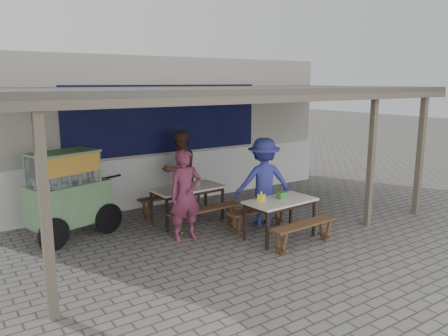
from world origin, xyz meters
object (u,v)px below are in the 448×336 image
at_px(bench_right_wall, 259,213).
at_px(patron_right_table, 263,182).
at_px(tissue_box, 261,197).
at_px(table_right, 280,204).
at_px(table_left, 187,191).
at_px(patron_street_side, 186,195).
at_px(patron_wall_side, 180,170).
at_px(vendor_cart, 68,191).
at_px(bench_left_wall, 172,199).
at_px(bench_right_street, 304,229).
at_px(donation_box, 282,195).
at_px(condiment_bowl, 183,187).
at_px(condiment_jar, 198,182).
at_px(bench_left_street, 205,213).

bearing_deg(bench_right_wall, patron_right_table, 35.33).
bearing_deg(tissue_box, table_right, -26.78).
relative_size(table_left, patron_street_side, 0.87).
bearing_deg(patron_wall_side, patron_right_table, 110.36).
relative_size(vendor_cart, patron_street_side, 1.14).
distance_m(bench_left_wall, patron_street_side, 1.72).
height_order(table_left, patron_right_table, patron_right_table).
distance_m(bench_right_street, donation_box, 0.82).
distance_m(vendor_cart, donation_box, 4.02).
height_order(patron_wall_side, donation_box, patron_wall_side).
height_order(patron_wall_side, condiment_bowl, patron_wall_side).
bearing_deg(bench_right_street, condiment_bowl, 111.63).
bearing_deg(condiment_bowl, bench_right_wall, -49.32).
bearing_deg(condiment_jar, bench_right_wall, -65.67).
distance_m(bench_left_wall, table_right, 2.71).
xyz_separation_m(bench_left_wall, donation_box, (1.07, -2.44, 0.47)).
distance_m(bench_left_street, table_right, 1.54).
relative_size(patron_wall_side, tissue_box, 15.67).
distance_m(table_left, bench_left_street, 0.74).
relative_size(table_right, patron_wall_side, 0.75).
relative_size(donation_box, condiment_bowl, 1.10).
relative_size(table_left, condiment_jar, 14.73).
height_order(table_left, patron_wall_side, patron_wall_side).
height_order(bench_left_wall, vendor_cart, vendor_cart).
height_order(condiment_jar, condiment_bowl, condiment_jar).
bearing_deg(condiment_bowl, table_left, 13.58).
relative_size(bench_left_wall, bench_right_wall, 1.10).
bearing_deg(table_left, patron_street_side, -123.61).
relative_size(bench_right_street, patron_street_side, 0.84).
bearing_deg(bench_left_wall, condiment_bowl, -100.34).
xyz_separation_m(table_left, condiment_jar, (0.31, 0.10, 0.13)).
bearing_deg(table_right, bench_left_street, 124.96).
bearing_deg(bench_right_wall, tissue_box, -127.52).
xyz_separation_m(bench_right_wall, patron_wall_side, (-0.55, 2.24, 0.57)).
bearing_deg(bench_left_street, bench_right_street, -64.02).
xyz_separation_m(bench_right_street, patron_wall_side, (-0.62, 3.43, 0.57)).
xyz_separation_m(bench_left_wall, condiment_bowl, (-0.10, -0.69, 0.43)).
relative_size(table_right, patron_right_table, 0.76).
height_order(bench_right_street, condiment_jar, condiment_jar).
height_order(bench_right_wall, vendor_cart, vendor_cart).
xyz_separation_m(table_left, bench_left_street, (0.03, -0.66, -0.33)).
distance_m(table_right, patron_wall_side, 2.90).
relative_size(bench_left_wall, patron_wall_side, 0.87).
relative_size(vendor_cart, condiment_bowl, 11.29).
distance_m(bench_right_street, condiment_jar, 2.67).
height_order(vendor_cart, patron_wall_side, patron_wall_side).
relative_size(bench_left_street, vendor_cart, 0.81).
bearing_deg(bench_right_wall, table_right, -90.00).
distance_m(table_left, bench_left_wall, 0.74).
bearing_deg(patron_wall_side, bench_left_street, 75.23).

